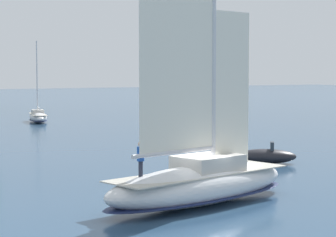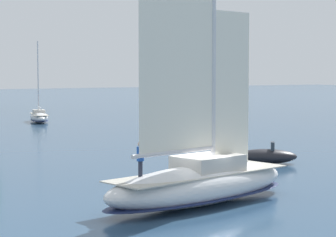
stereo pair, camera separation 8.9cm
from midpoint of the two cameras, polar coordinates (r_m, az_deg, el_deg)
name	(u,v)px [view 1 (the left image)]	position (r m, az deg, el deg)	size (l,w,h in m)	color
ground_plane	(200,205)	(32.21, 2.71, -7.50)	(400.00, 400.00, 0.00)	#2D4C6B
sailboat_main	(200,179)	(32.00, 2.75, -5.33)	(12.03, 5.47, 15.95)	silver
sailboat_moored_mid_channel	(38,117)	(84.40, -11.28, 0.16)	(3.88, 7.74, 10.27)	silver
motor_tender	(266,156)	(46.56, 8.46, -3.25)	(4.38, 3.96, 1.63)	black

